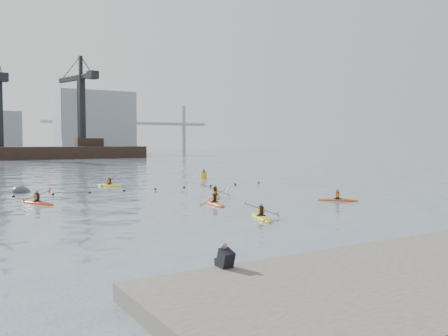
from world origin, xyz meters
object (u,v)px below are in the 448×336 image
Objects in this scene: kayaker_2 at (37,202)px; kayaker_3 at (215,196)px; kayaker_5 at (109,185)px; nav_buoy at (204,175)px; kayaker_1 at (261,217)px; mooring_buoy at (21,192)px; kayaker_4 at (337,200)px; kayaker_0 at (214,203)px.

kayaker_2 is 13.22m from kayaker_3.
nav_buoy is at bearing -12.89° from kayaker_5.
nav_buoy is (12.52, 3.32, 0.30)m from kayaker_5.
kayaker_1 is 1.49× the size of mooring_buoy.
kayaker_0 is at bearing -60.88° from kayaker_4.
kayaker_0 is 12.65m from kayaker_2.
kayaker_3 is at bearing -42.26° from kayaker_2.
kayaker_3 is 9.47m from kayaker_4.
mooring_buoy is at bearing 60.09° from kayaker_2.
nav_buoy is (10.51, 20.75, 0.31)m from kayaker_0.
kayaker_1 is 16.78m from kayaker_2.
kayaker_2 is 9.00m from mooring_buoy.
kayaker_5 is at bearing 110.08° from kayaker_1.
kayaker_1 is 0.95× the size of kayaker_3.
nav_buoy is at bearing 4.80° from kayaker_2.
kayaker_3 is (3.00, 10.44, 0.01)m from kayaker_1.
nav_buoy reaches higher than mooring_buoy.
kayaker_0 is 6.74m from kayaker_1.
kayaker_2 is at bearing -167.16° from kayaker_3.
kayaker_5 is at bearing 10.50° from mooring_buoy.
kayaker_1 is at bearing -21.33° from kayaker_4.
kayaker_1 is at bearing -79.40° from kayaker_3.
kayaker_1 is 2.43× the size of nav_buoy.
kayaker_1 is 10.86m from kayaker_3.
kayaker_2 is at bearing -146.72° from nav_buoy.
kayaker_5 reaches higher than nav_buoy.
kayaker_0 is at bearing -61.48° from kayaker_2.
kayaker_0 is 2.48× the size of nav_buoy.
kayaker_4 is at bearing -44.36° from mooring_buoy.
kayaker_5 is (-10.91, 20.41, 0.01)m from kayaker_4.
kayaker_4 is at bearing -55.32° from kayaker_2.
mooring_buoy is (-9.62, 22.58, -0.10)m from kayaker_1.
kayaker_2 is at bearing 143.05° from kayaker_1.
kayaker_5 is 12.96m from nav_buoy.
kayaker_2 is at bearing -156.93° from kayaker_5.
kayaker_4 is at bearing -11.63° from kayaker_0.
kayaker_1 is 0.99× the size of kayaker_5.
kayaker_5 is at bearing 22.32° from kayaker_2.
kayaker_3 is (2.23, 3.74, 0.01)m from kayaker_0.
kayaker_4 is 23.79m from nav_buoy.
nav_buoy is at bearing 13.12° from mooring_buoy.
kayaker_3 reaches higher than nav_buoy.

